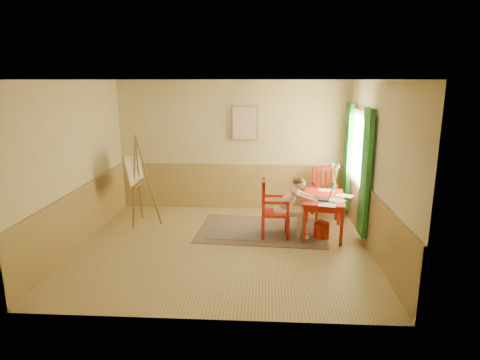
# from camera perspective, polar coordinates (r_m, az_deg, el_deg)

# --- Properties ---
(room) EXTENTS (5.04, 4.54, 2.84)m
(room) POSITION_cam_1_polar(r_m,az_deg,el_deg) (6.82, -2.37, 1.80)
(room) COLOR tan
(room) RESTS_ON ground
(wainscot) EXTENTS (5.00, 4.50, 1.00)m
(wainscot) POSITION_cam_1_polar(r_m,az_deg,el_deg) (7.81, -1.73, -3.47)
(wainscot) COLOR tan
(wainscot) RESTS_ON room
(window) EXTENTS (0.12, 2.01, 2.20)m
(window) POSITION_cam_1_polar(r_m,az_deg,el_deg) (8.06, 15.82, 2.74)
(window) COLOR white
(window) RESTS_ON room
(wall_portrait) EXTENTS (0.60, 0.05, 0.76)m
(wall_portrait) POSITION_cam_1_polar(r_m,az_deg,el_deg) (8.90, 0.63, 7.84)
(wall_portrait) COLOR tan
(wall_portrait) RESTS_ON room
(rug) EXTENTS (2.51, 1.77, 0.02)m
(rug) POSITION_cam_1_polar(r_m,az_deg,el_deg) (7.96, 3.07, -6.89)
(rug) COLOR #8C7251
(rug) RESTS_ON room
(table) EXTENTS (0.87, 1.28, 0.72)m
(table) POSITION_cam_1_polar(r_m,az_deg,el_deg) (7.76, 11.46, -2.87)
(table) COLOR red
(table) RESTS_ON room
(chair_left) EXTENTS (0.50, 0.48, 1.07)m
(chair_left) POSITION_cam_1_polar(r_m,az_deg,el_deg) (7.49, 4.49, -3.99)
(chair_left) COLOR red
(chair_left) RESTS_ON room
(chair_back) EXTENTS (0.50, 0.52, 1.03)m
(chair_back) POSITION_cam_1_polar(r_m,az_deg,el_deg) (8.80, 11.54, -1.67)
(chair_back) COLOR red
(chair_back) RESTS_ON room
(figure) EXTENTS (0.82, 0.36, 1.11)m
(figure) POSITION_cam_1_polar(r_m,az_deg,el_deg) (7.50, 7.12, -3.40)
(figure) COLOR beige
(figure) RESTS_ON room
(laptop) EXTENTS (0.47, 0.36, 0.25)m
(laptop) POSITION_cam_1_polar(r_m,az_deg,el_deg) (7.52, 11.39, -2.26)
(laptop) COLOR #1E2338
(laptop) RESTS_ON table
(papers) EXTENTS (0.77, 1.25, 0.00)m
(papers) POSITION_cam_1_polar(r_m,az_deg,el_deg) (7.68, 12.81, -2.37)
(papers) COLOR white
(papers) RESTS_ON table
(vase) EXTENTS (0.21, 0.25, 0.51)m
(vase) POSITION_cam_1_polar(r_m,az_deg,el_deg) (8.25, 12.91, 0.37)
(vase) COLOR #3F724C
(vase) RESTS_ON table
(wastebasket) EXTENTS (0.31, 0.31, 0.29)m
(wastebasket) POSITION_cam_1_polar(r_m,az_deg,el_deg) (7.68, 11.19, -6.81)
(wastebasket) COLOR red
(wastebasket) RESTS_ON room
(easel) EXTENTS (0.60, 0.79, 1.78)m
(easel) POSITION_cam_1_polar(r_m,az_deg,el_deg) (8.29, -14.22, 1.06)
(easel) COLOR brown
(easel) RESTS_ON room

